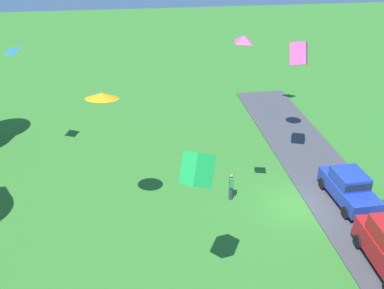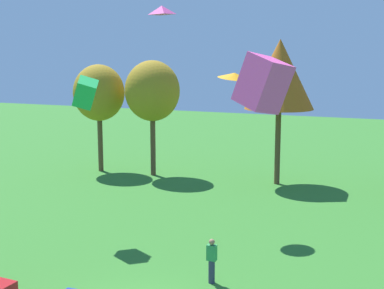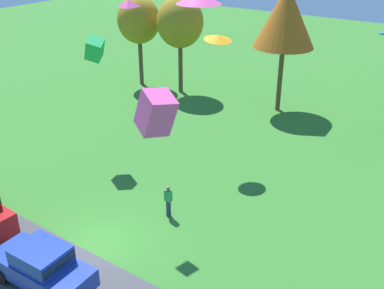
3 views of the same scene
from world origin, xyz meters
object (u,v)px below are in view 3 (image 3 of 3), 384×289
at_px(kite_box_over_trees, 95,49).
at_px(kite_delta_topmost, 218,37).
at_px(person_on_lawn, 168,201).
at_px(tree_right_of_center, 286,16).
at_px(kite_diamond_trailing_tail, 128,3).
at_px(tree_far_right, 139,20).
at_px(car_sedan_near_entrance, 42,265).
at_px(kite_box_high_right, 156,113).
at_px(tree_far_left, 180,22).

bearing_deg(kite_box_over_trees, kite_delta_topmost, 30.84).
bearing_deg(person_on_lawn, tree_right_of_center, 95.49).
bearing_deg(kite_diamond_trailing_tail, person_on_lawn, -7.32).
relative_size(person_on_lawn, tree_far_right, 0.22).
bearing_deg(tree_far_right, tree_right_of_center, 5.01).
distance_m(tree_far_right, tree_right_of_center, 12.98).
bearing_deg(car_sedan_near_entrance, tree_far_right, 121.30).
relative_size(tree_far_right, kite_delta_topmost, 4.87).
xyz_separation_m(car_sedan_near_entrance, tree_right_of_center, (-0.37, 22.86, 6.11)).
height_order(kite_diamond_trailing_tail, kite_box_high_right, kite_diamond_trailing_tail).
xyz_separation_m(kite_diamond_trailing_tail, kite_box_over_trees, (-5.36, 2.88, -3.33)).
height_order(kite_box_over_trees, kite_delta_topmost, kite_delta_topmost).
xyz_separation_m(kite_box_over_trees, kite_box_high_right, (10.47, -7.55, 1.02)).
height_order(tree_far_right, tree_far_left, tree_far_left).
relative_size(kite_diamond_trailing_tail, kite_box_high_right, 0.58).
bearing_deg(kite_box_high_right, tree_far_right, 131.80).
xyz_separation_m(tree_far_right, kite_box_over_trees, (6.96, -11.94, 0.99)).
bearing_deg(tree_far_left, kite_box_over_trees, -77.07).
bearing_deg(kite_delta_topmost, tree_right_of_center, 90.65).
distance_m(person_on_lawn, kite_box_high_right, 8.66).
distance_m(tree_right_of_center, kite_box_over_trees, 14.34).
relative_size(person_on_lawn, kite_diamond_trailing_tail, 2.29).
bearing_deg(tree_far_left, kite_box_high_right, -56.11).
height_order(tree_far_right, kite_box_high_right, kite_box_high_right).
height_order(tree_far_right, kite_box_over_trees, tree_far_right).
bearing_deg(tree_right_of_center, kite_delta_topmost, -89.35).
height_order(kite_diamond_trailing_tail, kite_box_over_trees, kite_diamond_trailing_tail).
bearing_deg(kite_box_high_right, kite_diamond_trailing_tail, 137.64).
distance_m(tree_far_left, kite_delta_topmost, 12.43).
xyz_separation_m(person_on_lawn, kite_box_over_trees, (-7.46, 3.15, 5.81)).
distance_m(kite_diamond_trailing_tail, kite_delta_topmost, 6.99).
bearing_deg(tree_far_right, tree_far_left, 3.92).
bearing_deg(car_sedan_near_entrance, kite_box_over_trees, 122.60).
distance_m(tree_right_of_center, kite_box_high_right, 21.13).
distance_m(tree_far_left, kite_diamond_trailing_tail, 17.65).
height_order(car_sedan_near_entrance, kite_box_over_trees, kite_box_over_trees).
distance_m(kite_box_high_right, kite_delta_topmost, 12.00).
distance_m(kite_box_over_trees, kite_delta_topmost, 7.03).
bearing_deg(kite_box_over_trees, car_sedan_near_entrance, -57.40).
bearing_deg(tree_far_left, kite_diamond_trailing_tail, -61.62).
height_order(person_on_lawn, kite_box_high_right, kite_box_high_right).
bearing_deg(kite_diamond_trailing_tail, tree_far_left, 118.38).
distance_m(person_on_lawn, tree_right_of_center, 17.46).
relative_size(tree_far_left, kite_diamond_trailing_tail, 10.76).
height_order(kite_diamond_trailing_tail, kite_delta_topmost, kite_diamond_trailing_tail).
distance_m(person_on_lawn, kite_delta_topmost, 9.51).
relative_size(car_sedan_near_entrance, kite_delta_topmost, 2.81).
relative_size(tree_far_left, kite_delta_topmost, 5.06).
bearing_deg(kite_diamond_trailing_tail, kite_box_over_trees, 151.72).
xyz_separation_m(car_sedan_near_entrance, kite_box_over_trees, (-6.26, 9.79, 5.64)).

